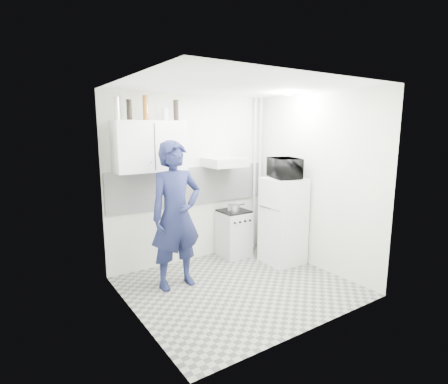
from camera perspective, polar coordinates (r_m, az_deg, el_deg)
floor at (r=4.87m, az=2.36°, el=-15.15°), size 2.80×2.80×0.00m
ceiling at (r=4.42m, az=2.62°, el=16.91°), size 2.80×2.80×0.00m
wall_back at (r=5.51m, az=-5.20°, el=2.02°), size 2.80×0.00×2.80m
wall_left at (r=3.83m, az=-14.74°, el=-1.97°), size 0.00×2.60×2.60m
wall_right at (r=5.40m, az=14.59°, el=1.56°), size 0.00×2.60×2.60m
person at (r=4.62m, az=-7.83°, el=-3.79°), size 0.71×0.47×1.95m
stove at (r=5.83m, az=1.61°, el=-6.83°), size 0.47×0.47×0.75m
fridge at (r=5.54m, az=9.63°, el=-4.65°), size 0.58×0.58×1.35m
stove_top at (r=5.73m, az=1.63°, el=-3.13°), size 0.45×0.45×0.03m
saucepan at (r=5.66m, az=1.55°, el=-2.58°), size 0.20×0.20×0.11m
microwave at (r=5.39m, az=9.89°, el=3.88°), size 0.65×0.53×0.31m
bottle_a at (r=4.84m, az=-17.07°, el=12.91°), size 0.07×0.07×0.29m
bottle_b at (r=4.89m, az=-15.22°, el=12.82°), size 0.07×0.07×0.27m
bottle_d at (r=4.97m, az=-12.69°, el=13.25°), size 0.08×0.08×0.33m
canister_b at (r=5.07m, az=-9.59°, el=12.37°), size 0.09×0.09×0.17m
bottle_e at (r=5.15m, az=-7.85°, el=13.07°), size 0.07×0.07×0.29m
upper_cabinet at (r=4.98m, az=-11.99°, el=7.32°), size 1.00×0.35×0.70m
range_hood at (r=5.50m, az=0.15°, el=4.88°), size 0.60×0.50×0.14m
backsplash at (r=5.51m, az=-5.11°, el=0.97°), size 2.74×0.03×0.60m
pipe_a at (r=6.17m, az=5.85°, el=2.89°), size 0.05×0.05×2.60m
pipe_b at (r=6.09m, az=4.98°, el=2.82°), size 0.04×0.04×2.60m
ceiling_spot_fixture at (r=5.21m, az=10.49°, el=15.42°), size 0.10×0.10×0.02m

